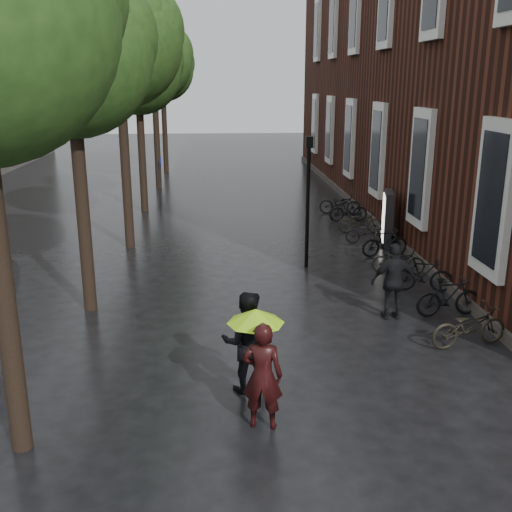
{
  "coord_description": "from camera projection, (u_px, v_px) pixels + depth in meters",
  "views": [
    {
      "loc": [
        -0.87,
        -7.47,
        5.58
      ],
      "look_at": [
        0.01,
        5.56,
        1.75
      ],
      "focal_mm": 42.0,
      "sensor_mm": 36.0,
      "label": 1
    }
  ],
  "objects": [
    {
      "name": "ground",
      "position": [
        281.0,
        476.0,
        8.78
      ],
      "size": [
        120.0,
        120.0,
        0.0
      ],
      "primitive_type": "plane",
      "color": "black"
    },
    {
      "name": "lime_umbrella",
      "position": [
        256.0,
        316.0,
        10.11
      ],
      "size": [
        0.99,
        0.99,
        1.47
      ],
      "rotation": [
        0.0,
        0.0,
        -0.43
      ],
      "color": "black",
      "rests_on": "ground"
    },
    {
      "name": "lamp_post",
      "position": [
        308.0,
        190.0,
        17.97
      ],
      "size": [
        0.21,
        0.21,
        4.02
      ],
      "rotation": [
        0.0,
        0.0,
        0.3
      ],
      "color": "black",
      "rests_on": "ground"
    },
    {
      "name": "pedestrian_walking",
      "position": [
        394.0,
        281.0,
        14.38
      ],
      "size": [
        1.12,
        0.48,
        1.89
      ],
      "primitive_type": "imported",
      "rotation": [
        0.0,
        0.0,
        3.16
      ],
      "color": "black",
      "rests_on": "ground"
    },
    {
      "name": "parked_bicycles",
      "position": [
        384.0,
        243.0,
        19.59
      ],
      "size": [
        2.07,
        14.54,
        1.0
      ],
      "color": "black",
      "rests_on": "ground"
    },
    {
      "name": "brick_building",
      "position": [
        471.0,
        71.0,
        26.4
      ],
      "size": [
        10.2,
        33.2,
        12.0
      ],
      "color": "#38160F",
      "rests_on": "ground"
    },
    {
      "name": "street_trees",
      "position": [
        128.0,
        59.0,
        21.97
      ],
      "size": [
        4.33,
        34.03,
        8.91
      ],
      "color": "black",
      "rests_on": "ground"
    },
    {
      "name": "person_burgundy",
      "position": [
        262.0,
        376.0,
        9.8
      ],
      "size": [
        0.76,
        0.58,
        1.87
      ],
      "primitive_type": "imported",
      "rotation": [
        0.0,
        0.0,
        2.93
      ],
      "color": "black",
      "rests_on": "ground"
    },
    {
      "name": "person_black",
      "position": [
        247.0,
        342.0,
        10.98
      ],
      "size": [
        0.97,
        0.77,
        1.94
      ],
      "primitive_type": "imported",
      "rotation": [
        0.0,
        0.0,
        3.11
      ],
      "color": "black",
      "rests_on": "ground"
    },
    {
      "name": "cycle_sign",
      "position": [
        160.0,
        176.0,
        25.73
      ],
      "size": [
        0.13,
        0.45,
        2.47
      ],
      "rotation": [
        0.0,
        0.0,
        0.04
      ],
      "color": "#262628",
      "rests_on": "ground"
    },
    {
      "name": "ad_lightbox",
      "position": [
        387.0,
        219.0,
        20.8
      ],
      "size": [
        0.29,
        1.28,
        1.93
      ],
      "rotation": [
        0.0,
        0.0,
        -0.23
      ],
      "color": "black",
      "rests_on": "ground"
    }
  ]
}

